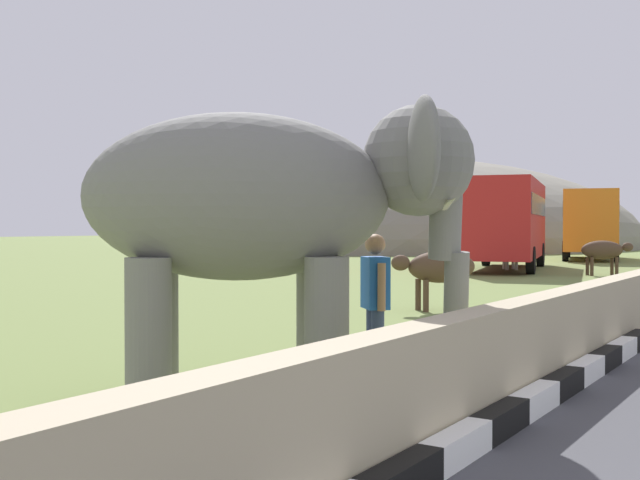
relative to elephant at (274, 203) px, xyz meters
name	(u,v)px	position (x,y,z in m)	size (l,w,h in m)	color
barrier_parapet	(471,370)	(-0.07, -2.17, -1.48)	(28.00, 0.36, 1.00)	tan
elephant	(274,203)	(0.00, 0.00, 0.00)	(3.73, 3.91, 3.01)	slate
person_handler	(375,299)	(1.25, -0.48, -1.06)	(0.52, 0.52, 1.66)	navy
bus_red	(506,217)	(23.65, 6.09, 0.10)	(9.12, 4.56, 3.50)	#B21E1E
bus_orange	(590,219)	(34.96, 5.69, 0.10)	(8.37, 4.45, 3.50)	orange
cow_near	(440,268)	(8.38, 1.99, -1.11)	(1.74, 1.50, 1.23)	#473323
cow_mid	(603,251)	(21.89, 1.93, -1.11)	(1.50, 1.74, 1.23)	#473323
cow_far	(510,248)	(23.65, 5.92, -1.11)	(1.87, 1.25, 1.23)	beige
hill_east	(412,246)	(52.93, 24.86, -1.98)	(45.84, 36.67, 14.48)	slate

